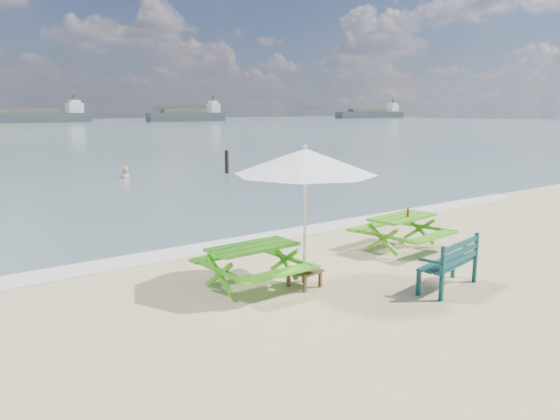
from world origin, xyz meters
TOP-DOWN VIEW (x-y plane):
  - foam_strip at (0.00, 4.60)m, footprint 22.00×0.90m
  - picnic_table_left at (-1.93, 1.73)m, footprint 1.59×1.76m
  - picnic_table_right at (2.05, 1.83)m, footprint 1.81×1.97m
  - park_bench at (0.69, -0.34)m, footprint 1.46×0.72m
  - side_table at (-1.21, 1.21)m, footprint 0.54×0.54m
  - patio_umbrella at (-1.21, 1.21)m, footprint 2.70×2.70m
  - beer_bottle at (2.07, 1.71)m, footprint 0.06×0.06m
  - swimmer at (1.99, 17.56)m, footprint 0.64×0.45m
  - mooring_pilings at (6.78, 16.69)m, footprint 0.57×0.77m
  - cargo_ships at (47.87, 123.96)m, footprint 164.70×24.40m

SIDE VIEW (x-z plane):
  - swimmer at x=1.99m, z-range -1.11..0.55m
  - foam_strip at x=0.00m, z-range 0.00..0.01m
  - side_table at x=-1.21m, z-range 0.01..0.32m
  - park_bench at x=0.69m, z-range -0.17..0.70m
  - picnic_table_left at x=-1.93m, z-range -0.01..0.73m
  - picnic_table_right at x=2.05m, z-range -0.01..0.76m
  - mooring_pilings at x=6.78m, z-range -0.24..1.07m
  - beer_bottle at x=2.07m, z-range 0.73..0.96m
  - cargo_ships at x=47.87m, z-range -1.02..3.38m
  - patio_umbrella at x=-1.21m, z-range 0.98..3.38m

